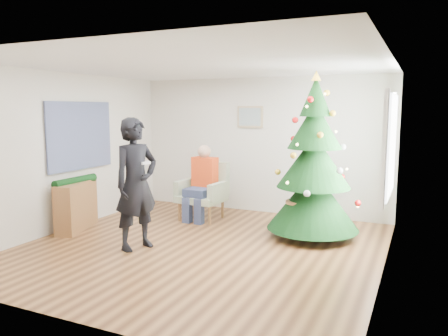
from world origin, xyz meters
The scene contains 19 objects.
floor centered at (0.00, 0.00, 0.00)m, with size 5.00×5.00×0.00m, color brown.
ceiling centered at (0.00, 0.00, 2.60)m, with size 5.00×5.00×0.00m, color white.
wall_back centered at (0.00, 2.50, 1.30)m, with size 5.00×5.00×0.00m, color silver.
wall_front centered at (0.00, -2.50, 1.30)m, with size 5.00×5.00×0.00m, color silver.
wall_left centered at (-2.50, 0.00, 1.30)m, with size 5.00×5.00×0.00m, color silver.
wall_right centered at (2.50, 0.00, 1.30)m, with size 5.00×5.00×0.00m, color silver.
window_panel centered at (2.47, 1.00, 1.50)m, with size 0.04×1.30×1.40m, color white.
curtains centered at (2.44, 1.00, 1.50)m, with size 0.05×1.75×1.50m.
christmas_tree centered at (1.35, 1.21, 1.16)m, with size 1.42×1.42×2.57m.
stool centered at (1.15, 1.07, 0.30)m, with size 0.39×0.39×0.59m.
laptop centered at (1.15, 1.07, 0.60)m, with size 0.32×0.21×0.03m, color silver.
armchair centered at (-0.74, 1.52, 0.38)m, with size 0.86×0.79×1.03m.
seated_person centered at (-0.75, 1.46, 0.70)m, with size 0.47×0.67×1.35m.
standing_man centered at (-0.82, -0.40, 0.94)m, with size 0.69×0.45×1.89m, color black.
game_controller centered at (-0.62, -0.43, 1.26)m, with size 0.04×0.13×0.04m, color white.
console centered at (-2.33, -0.01, 0.40)m, with size 0.30×1.00×0.80m, color brown.
garland centered at (-2.33, -0.01, 0.82)m, with size 0.14×0.14×0.90m, color black.
tapestry centered at (-2.46, 0.30, 1.55)m, with size 0.03×1.50×1.15m, color black.
framed_picture centered at (-0.20, 2.46, 1.85)m, with size 0.52×0.05×0.42m.
Camera 1 is at (2.87, -5.45, 2.00)m, focal length 35.00 mm.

